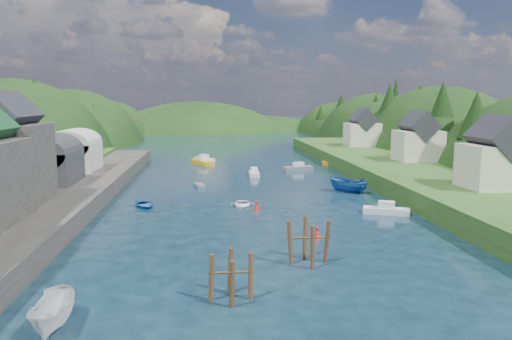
{
  "coord_description": "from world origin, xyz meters",
  "views": [
    {
      "loc": [
        -5.78,
        -31.69,
        12.43
      ],
      "look_at": [
        0.0,
        28.0,
        4.0
      ],
      "focal_mm": 35.0,
      "sensor_mm": 36.0,
      "label": 1
    }
  ],
  "objects": [
    {
      "name": "ground",
      "position": [
        0.0,
        50.0,
        0.0
      ],
      "size": [
        600.0,
        600.0,
        0.0
      ],
      "primitive_type": "plane",
      "color": "black",
      "rests_on": "ground"
    },
    {
      "name": "hillside_left",
      "position": [
        -45.0,
        75.0,
        -8.03
      ],
      "size": [
        44.0,
        245.56,
        52.0
      ],
      "color": "black",
      "rests_on": "ground"
    },
    {
      "name": "hillside_right",
      "position": [
        45.0,
        75.0,
        -7.41
      ],
      "size": [
        36.0,
        245.56,
        48.0
      ],
      "color": "black",
      "rests_on": "ground"
    },
    {
      "name": "far_hills",
      "position": [
        1.22,
        174.01,
        -10.8
      ],
      "size": [
        103.0,
        68.0,
        44.0
      ],
      "color": "black",
      "rests_on": "ground"
    },
    {
      "name": "hill_trees",
      "position": [
        0.63,
        63.89,
        11.16
      ],
      "size": [
        91.38,
        147.31,
        12.57
      ],
      "color": "black",
      "rests_on": "ground"
    },
    {
      "name": "quay_left",
      "position": [
        -24.0,
        20.0,
        1.0
      ],
      "size": [
        12.0,
        110.0,
        2.0
      ],
      "primitive_type": "cube",
      "color": "#2D2B28",
      "rests_on": "ground"
    },
    {
      "name": "boat_sheds",
      "position": [
        -26.0,
        39.0,
        5.27
      ],
      "size": [
        7.0,
        21.0,
        7.5
      ],
      "color": "#2D2D30",
      "rests_on": "quay_left"
    },
    {
      "name": "terrace_right",
      "position": [
        25.0,
        40.0,
        1.2
      ],
      "size": [
        16.0,
        120.0,
        2.4
      ],
      "primitive_type": "cube",
      "color": "#234719",
      "rests_on": "ground"
    },
    {
      "name": "right_bank_cottages",
      "position": [
        28.0,
        48.33,
        5.84
      ],
      "size": [
        9.0,
        59.24,
        8.41
      ],
      "color": "beige",
      "rests_on": "terrace_right"
    },
    {
      "name": "piling_cluster_near",
      "position": [
        -4.46,
        -1.85,
        1.22
      ],
      "size": [
        2.96,
        2.78,
        3.59
      ],
      "color": "#382314",
      "rests_on": "ground"
    },
    {
      "name": "piling_cluster_far",
      "position": [
        1.79,
        4.7,
        1.4
      ],
      "size": [
        3.38,
        3.14,
        3.94
      ],
      "color": "#382314",
      "rests_on": "ground"
    },
    {
      "name": "channel_buoy_near",
      "position": [
        3.94,
        11.34,
        0.48
      ],
      "size": [
        0.7,
        0.7,
        1.1
      ],
      "color": "red",
      "rests_on": "ground"
    },
    {
      "name": "channel_buoy_far",
      "position": [
        -0.34,
        23.45,
        0.48
      ],
      "size": [
        0.7,
        0.7,
        1.1
      ],
      "color": "red",
      "rests_on": "ground"
    },
    {
      "name": "moored_boats",
      "position": [
        0.48,
        27.62,
        0.61
      ],
      "size": [
        33.47,
        92.31,
        2.18
      ],
      "color": "silver",
      "rests_on": "ground"
    }
  ]
}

